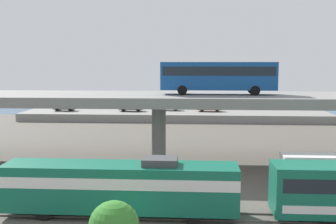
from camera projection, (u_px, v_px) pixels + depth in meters
name	position (u px, v px, depth m)	size (l,w,h in m)	color
rail_strip_near	(138.00, 219.00, 28.89)	(110.00, 0.12, 0.12)	#59544C
rail_strip_far	(140.00, 211.00, 30.34)	(110.00, 0.12, 0.12)	#59544C
train_locomotive	(109.00, 185.00, 29.50)	(17.50, 3.04, 4.18)	#14664C
highway_overpass	(159.00, 101.00, 44.70)	(96.00, 10.50, 7.37)	gray
transit_bus_on_overpass	(218.00, 75.00, 44.10)	(12.00, 2.68, 3.40)	#14478C
service_truck_east	(320.00, 171.00, 35.31)	(6.80, 2.46, 3.04)	#0C4C26
pier_parking_lot	(175.00, 115.00, 80.08)	(57.60, 10.98, 1.41)	gray
parked_car_0	(131.00, 107.00, 80.51)	(4.55, 1.98, 1.50)	#515459
parked_car_1	(169.00, 106.00, 82.02)	(4.46, 1.86, 1.50)	#B7B7BC
parked_car_2	(65.00, 107.00, 81.07)	(4.13, 1.97, 1.50)	#515459
parked_car_3	(209.00, 107.00, 80.22)	(4.62, 1.85, 1.50)	maroon
harbor_water	(180.00, 106.00, 102.95)	(140.00, 36.00, 0.01)	#385B7A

